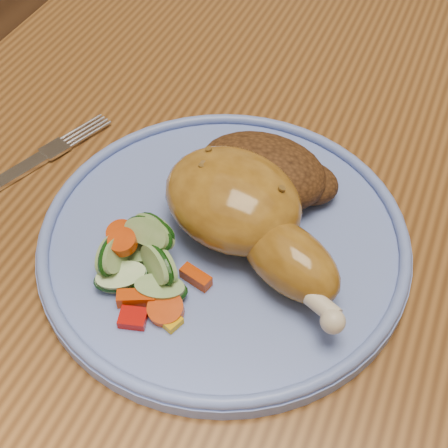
% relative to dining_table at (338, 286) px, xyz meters
% --- Properties ---
extents(dining_table, '(0.90, 1.40, 0.75)m').
position_rel_dining_table_xyz_m(dining_table, '(0.00, 0.00, 0.00)').
color(dining_table, brown).
rests_on(dining_table, ground).
extents(chair_far, '(0.42, 0.42, 0.91)m').
position_rel_dining_table_xyz_m(chair_far, '(0.00, 0.63, -0.17)').
color(chair_far, '#4C2D16').
rests_on(chair_far, ground).
extents(plate, '(0.31, 0.31, 0.01)m').
position_rel_dining_table_xyz_m(plate, '(-0.09, -0.06, 0.09)').
color(plate, '#647BCB').
rests_on(plate, dining_table).
extents(plate_rim, '(0.30, 0.30, 0.01)m').
position_rel_dining_table_xyz_m(plate_rim, '(-0.09, -0.06, 0.10)').
color(plate_rim, '#647BCB').
rests_on(plate_rim, plate).
extents(chicken_leg, '(0.19, 0.15, 0.06)m').
position_rel_dining_table_xyz_m(chicken_leg, '(-0.08, -0.05, 0.12)').
color(chicken_leg, '#9D6B21').
rests_on(chicken_leg, plate).
extents(rice_pilaf, '(0.12, 0.08, 0.05)m').
position_rel_dining_table_xyz_m(rice_pilaf, '(-0.08, 0.01, 0.11)').
color(rice_pilaf, '#492912').
rests_on(rice_pilaf, plate).
extents(vegetable_pile, '(0.10, 0.10, 0.05)m').
position_rel_dining_table_xyz_m(vegetable_pile, '(-0.14, -0.12, 0.11)').
color(vegetable_pile, '#A50A05').
rests_on(vegetable_pile, plate).
extents(fork, '(0.08, 0.17, 0.00)m').
position_rel_dining_table_xyz_m(fork, '(-0.30, -0.06, 0.09)').
color(fork, silver).
rests_on(fork, dining_table).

